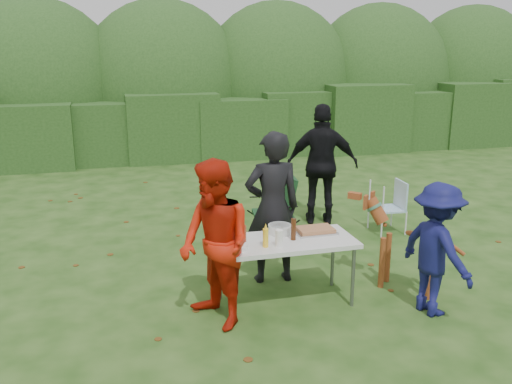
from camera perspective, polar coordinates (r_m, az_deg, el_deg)
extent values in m
plane|color=#1E4211|center=(6.29, 0.04, -10.98)|extent=(80.00, 80.00, 0.00)
cube|color=#23471C|center=(13.67, -8.86, 6.95)|extent=(22.00, 1.40, 1.70)
ellipsoid|color=#3D6628|center=(15.17, -9.68, 10.57)|extent=(20.00, 2.60, 3.20)
cube|color=silver|center=(5.90, 3.16, -5.28)|extent=(1.50, 0.70, 0.05)
cylinder|color=slate|center=(5.63, -2.68, -10.41)|extent=(0.04, 0.04, 0.69)
cylinder|color=slate|center=(6.04, 10.17, -8.80)|extent=(0.04, 0.04, 0.69)
cylinder|color=slate|center=(6.13, -3.84, -8.21)|extent=(0.04, 0.04, 0.69)
cylinder|color=slate|center=(6.51, 8.07, -6.90)|extent=(0.04, 0.04, 0.69)
imported|color=black|center=(6.40, 1.74, -1.67)|extent=(0.68, 0.46, 1.84)
imported|color=red|center=(5.42, -4.30, -5.58)|extent=(0.91, 1.01, 1.72)
imported|color=black|center=(8.60, 6.98, 2.87)|extent=(1.21, 0.80, 1.91)
imported|color=#12144F|center=(5.99, 18.47, -5.75)|extent=(0.71, 1.01, 1.43)
cube|color=#B7B7BA|center=(6.14, 6.26, -4.17)|extent=(0.45, 0.30, 0.02)
cube|color=#B5754A|center=(6.13, 6.26, -3.93)|extent=(0.40, 0.26, 0.04)
cylinder|color=yellow|center=(5.65, 1.02, -4.84)|extent=(0.06, 0.06, 0.20)
cylinder|color=#9C371D|center=(5.68, -1.33, -4.61)|extent=(0.06, 0.06, 0.22)
cylinder|color=#47230F|center=(5.86, 3.96, -3.93)|extent=(0.06, 0.06, 0.24)
cylinder|color=white|center=(5.83, -2.61, -3.89)|extent=(0.12, 0.12, 0.26)
cylinder|color=white|center=(5.67, 2.45, -4.88)|extent=(0.08, 0.08, 0.18)
cylinder|color=silver|center=(6.07, 2.51, -3.92)|extent=(0.26, 0.26, 0.10)
cylinder|color=white|center=(5.63, -2.10, -5.76)|extent=(0.24, 0.24, 0.05)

